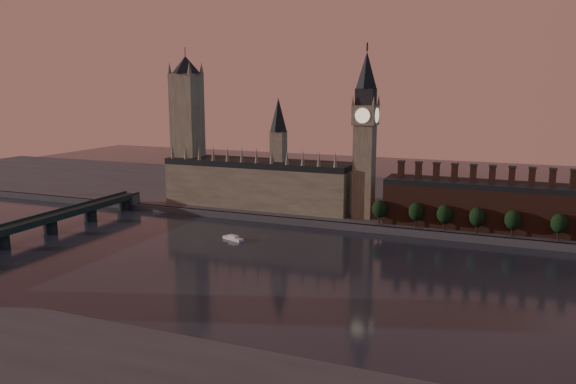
# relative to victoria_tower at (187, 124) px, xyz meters

# --- Properties ---
(ground) EXTENTS (900.00, 900.00, 0.00)m
(ground) POSITION_rel_victoria_tower_xyz_m (120.00, -115.00, -59.09)
(ground) COLOR black
(ground) RESTS_ON ground
(north_bank) EXTENTS (900.00, 182.00, 4.00)m
(north_bank) POSITION_rel_victoria_tower_xyz_m (120.00, 63.04, -57.09)
(north_bank) COLOR #4B4B50
(north_bank) RESTS_ON ground
(palace_of_westminster) EXTENTS (130.00, 30.30, 74.00)m
(palace_of_westminster) POSITION_rel_victoria_tower_xyz_m (55.59, -0.09, -37.46)
(palace_of_westminster) COLOR gray
(palace_of_westminster) RESTS_ON north_bank
(victoria_tower) EXTENTS (24.00, 24.00, 108.00)m
(victoria_tower) POSITION_rel_victoria_tower_xyz_m (0.00, 0.00, 0.00)
(victoria_tower) COLOR gray
(victoria_tower) RESTS_ON north_bank
(big_ben) EXTENTS (15.00, 15.00, 107.00)m
(big_ben) POSITION_rel_victoria_tower_xyz_m (130.00, -5.00, -2.26)
(big_ben) COLOR gray
(big_ben) RESTS_ON north_bank
(chimney_block) EXTENTS (110.00, 25.00, 37.00)m
(chimney_block) POSITION_rel_victoria_tower_xyz_m (200.00, -5.00, -41.27)
(chimney_block) COLOR #4C291D
(chimney_block) RESTS_ON north_bank
(embankment_tree_0) EXTENTS (8.60, 8.60, 14.88)m
(embankment_tree_0) POSITION_rel_victoria_tower_xyz_m (143.86, -20.37, -45.62)
(embankment_tree_0) COLOR black
(embankment_tree_0) RESTS_ON north_bank
(embankment_tree_1) EXTENTS (8.60, 8.60, 14.88)m
(embankment_tree_1) POSITION_rel_victoria_tower_xyz_m (165.25, -19.58, -45.62)
(embankment_tree_1) COLOR black
(embankment_tree_1) RESTS_ON north_bank
(embankment_tree_2) EXTENTS (8.60, 8.60, 14.88)m
(embankment_tree_2) POSITION_rel_victoria_tower_xyz_m (181.37, -20.02, -45.62)
(embankment_tree_2) COLOR black
(embankment_tree_2) RESTS_ON north_bank
(embankment_tree_3) EXTENTS (8.60, 8.60, 14.88)m
(embankment_tree_3) POSITION_rel_victoria_tower_xyz_m (199.16, -20.20, -45.62)
(embankment_tree_3) COLOR black
(embankment_tree_3) RESTS_ON north_bank
(embankment_tree_4) EXTENTS (8.60, 8.60, 14.88)m
(embankment_tree_4) POSITION_rel_victoria_tower_xyz_m (217.74, -20.45, -45.62)
(embankment_tree_4) COLOR black
(embankment_tree_4) RESTS_ON north_bank
(embankment_tree_5) EXTENTS (8.60, 8.60, 14.88)m
(embankment_tree_5) POSITION_rel_victoria_tower_xyz_m (240.77, -20.08, -45.62)
(embankment_tree_5) COLOR black
(embankment_tree_5) RESTS_ON north_bank
(westminster_bridge) EXTENTS (14.00, 200.00, 11.55)m
(westminster_bridge) POSITION_rel_victoria_tower_xyz_m (-35.00, -117.70, -51.65)
(westminster_bridge) COLOR black
(westminster_bridge) RESTS_ON ground
(river_boat) EXTENTS (14.02, 8.39, 2.71)m
(river_boat) POSITION_rel_victoria_tower_xyz_m (72.14, -71.05, -58.05)
(river_boat) COLOR silver
(river_boat) RESTS_ON ground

